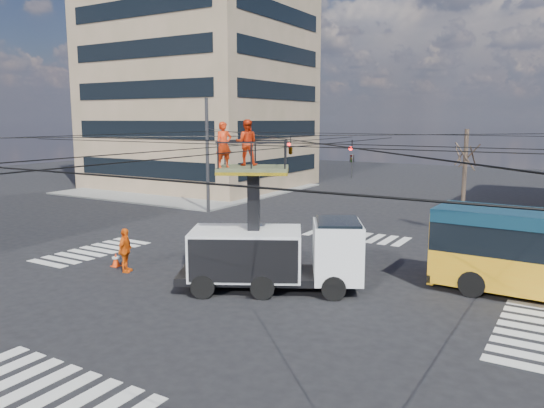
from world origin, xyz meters
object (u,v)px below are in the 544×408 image
Objects in this scene: utility_truck at (274,236)px; worker_ground at (125,250)px; traffic_cone at (116,260)px; flagger at (332,266)px.

utility_truck is 3.77× the size of worker_ground.
utility_truck reaches higher than traffic_cone.
traffic_cone is 0.32× the size of worker_ground.
traffic_cone is 9.87m from flagger.
worker_ground is (-6.71, -1.29, -1.14)m from utility_truck.
worker_ground reaches higher than flagger.
utility_truck reaches higher than worker_ground.
traffic_cone is at bearing -106.99° from flagger.
utility_truck is 4.11× the size of flagger.
utility_truck is at bearing 6.41° from traffic_cone.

